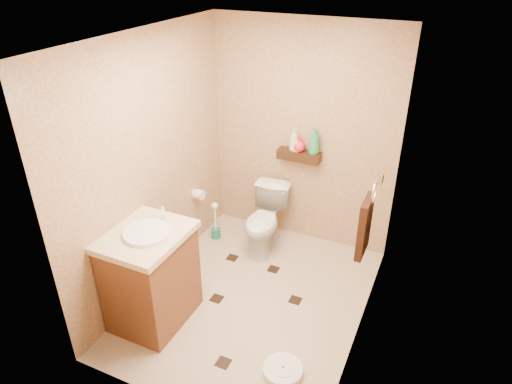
% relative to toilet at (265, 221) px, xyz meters
% --- Properties ---
extents(ground, '(2.50, 2.50, 0.00)m').
position_rel_toilet_xyz_m(ground, '(0.24, -0.83, -0.35)').
color(ground, tan).
rests_on(ground, ground).
extents(wall_back, '(2.00, 0.04, 2.40)m').
position_rel_toilet_xyz_m(wall_back, '(0.24, 0.42, 0.85)').
color(wall_back, tan).
rests_on(wall_back, ground).
extents(wall_front, '(2.00, 0.04, 2.40)m').
position_rel_toilet_xyz_m(wall_front, '(0.24, -2.08, 0.85)').
color(wall_front, tan).
rests_on(wall_front, ground).
extents(wall_left, '(0.04, 2.50, 2.40)m').
position_rel_toilet_xyz_m(wall_left, '(-0.76, -0.83, 0.85)').
color(wall_left, tan).
rests_on(wall_left, ground).
extents(wall_right, '(0.04, 2.50, 2.40)m').
position_rel_toilet_xyz_m(wall_right, '(1.24, -0.83, 0.85)').
color(wall_right, tan).
rests_on(wall_right, ground).
extents(ceiling, '(2.00, 2.50, 0.02)m').
position_rel_toilet_xyz_m(ceiling, '(0.24, -0.83, 2.05)').
color(ceiling, white).
rests_on(ceiling, wall_back).
extents(wall_shelf, '(0.46, 0.14, 0.10)m').
position_rel_toilet_xyz_m(wall_shelf, '(0.24, 0.34, 0.67)').
color(wall_shelf, '#34210E').
rests_on(wall_shelf, wall_back).
extents(floor_accents, '(1.07, 1.39, 0.01)m').
position_rel_toilet_xyz_m(floor_accents, '(0.27, -0.90, -0.34)').
color(floor_accents, black).
rests_on(floor_accents, ground).
extents(toilet, '(0.45, 0.71, 0.69)m').
position_rel_toilet_xyz_m(toilet, '(0.00, 0.00, 0.00)').
color(toilet, white).
rests_on(toilet, ground).
extents(vanity, '(0.61, 0.74, 1.04)m').
position_rel_toilet_xyz_m(vanity, '(-0.46, -1.39, 0.12)').
color(vanity, brown).
rests_on(vanity, ground).
extents(bathroom_scale, '(0.32, 0.32, 0.06)m').
position_rel_toilet_xyz_m(bathroom_scale, '(0.81, -1.50, -0.31)').
color(bathroom_scale, white).
rests_on(bathroom_scale, ground).
extents(toilet_brush, '(0.11, 0.11, 0.46)m').
position_rel_toilet_xyz_m(toilet_brush, '(-0.58, -0.06, -0.18)').
color(toilet_brush, '#1B6E64').
rests_on(toilet_brush, ground).
extents(towel_ring, '(0.12, 0.30, 0.76)m').
position_rel_toilet_xyz_m(towel_ring, '(1.15, -0.58, 0.60)').
color(towel_ring, silver).
rests_on(towel_ring, wall_right).
extents(toilet_paper, '(0.12, 0.11, 0.12)m').
position_rel_toilet_xyz_m(toilet_paper, '(-0.70, -0.18, 0.26)').
color(toilet_paper, white).
rests_on(toilet_paper, wall_left).
extents(bottle_a, '(0.13, 0.13, 0.25)m').
position_rel_toilet_xyz_m(bottle_a, '(0.18, 0.34, 0.85)').
color(bottle_a, silver).
rests_on(bottle_a, wall_shelf).
extents(bottle_b, '(0.09, 0.09, 0.17)m').
position_rel_toilet_xyz_m(bottle_b, '(0.20, 0.34, 0.81)').
color(bottle_b, '#FFAD35').
rests_on(bottle_b, wall_shelf).
extents(bottle_c, '(0.14, 0.14, 0.16)m').
position_rel_toilet_xyz_m(bottle_c, '(0.24, 0.34, 0.81)').
color(bottle_c, red).
rests_on(bottle_c, wall_shelf).
extents(bottle_d, '(0.13, 0.13, 0.29)m').
position_rel_toilet_xyz_m(bottle_d, '(0.39, 0.34, 0.87)').
color(bottle_d, '#2F8F50').
rests_on(bottle_d, wall_shelf).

